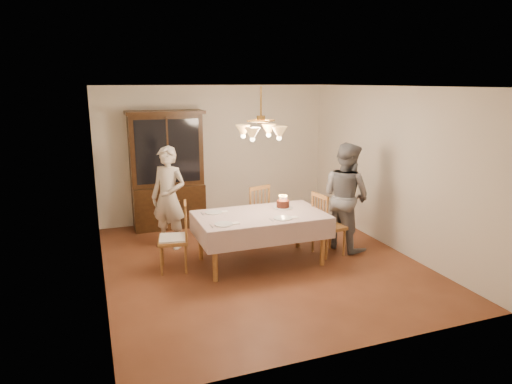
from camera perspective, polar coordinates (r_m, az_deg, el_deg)
name	(u,v)px	position (r m, az deg, el deg)	size (l,w,h in m)	color
ground	(261,262)	(7.00, 0.57, -8.75)	(5.00, 5.00, 0.00)	brown
room_shell	(261,159)	(6.56, 0.61, 4.13)	(5.00, 5.00, 5.00)	white
dining_table	(261,219)	(6.76, 0.59, -3.40)	(1.90, 1.10, 0.76)	brown
china_hutch	(167,172)	(8.56, -11.03, 2.46)	(1.38, 0.54, 2.16)	black
chair_far_side	(254,216)	(7.74, -0.31, -3.03)	(0.54, 0.53, 1.00)	brown
chair_left_end	(174,240)	(6.68, -10.25, -5.91)	(0.50, 0.51, 1.00)	brown
chair_right_end	(328,227)	(7.25, 9.01, -4.37)	(0.48, 0.49, 1.00)	brown
elderly_woman	(169,198)	(7.50, -10.86, -0.71)	(0.61, 0.40, 1.67)	beige
adult_in_grey	(346,196)	(7.47, 11.15, -0.54)	(0.84, 0.66, 1.74)	slate
birthday_cake	(283,205)	(7.06, 3.38, -1.58)	(0.30, 0.30, 0.20)	white
place_setting_near_left	(225,224)	(6.27, -3.96, -4.03)	(0.40, 0.25, 0.02)	white
place_setting_near_right	(284,218)	(6.54, 3.47, -3.28)	(0.41, 0.26, 0.02)	white
place_setting_far_left	(214,212)	(6.84, -5.24, -2.54)	(0.40, 0.25, 0.02)	white
chandelier	(261,132)	(6.50, 0.61, 7.57)	(0.62, 0.62, 0.73)	#BF8C3F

